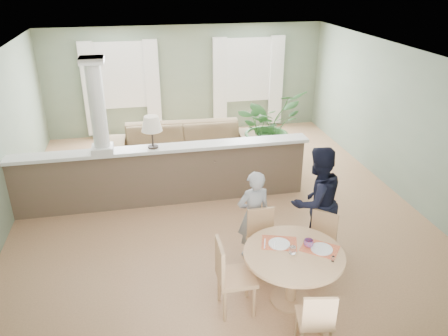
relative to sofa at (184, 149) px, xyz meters
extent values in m
plane|color=tan|center=(0.36, -1.59, -0.47)|extent=(8.00, 8.00, 0.00)
cube|color=gray|center=(0.36, 2.41, 0.88)|extent=(7.00, 0.02, 2.70)
cube|color=gray|center=(3.86, -1.59, 0.88)|extent=(0.02, 8.00, 2.70)
cube|color=gray|center=(0.36, -5.59, 0.88)|extent=(7.00, 0.02, 2.70)
cube|color=white|center=(0.36, -1.59, 2.23)|extent=(7.00, 8.00, 0.02)
cube|color=white|center=(-1.24, 2.38, 1.08)|extent=(1.10, 0.02, 1.50)
cube|color=white|center=(-1.24, 2.35, 1.08)|extent=(1.22, 0.04, 1.62)
cube|color=white|center=(1.96, 2.38, 1.08)|extent=(1.10, 0.02, 1.50)
cube|color=white|center=(1.96, 2.35, 1.08)|extent=(1.22, 0.04, 1.62)
cube|color=silver|center=(-1.99, 2.29, 0.78)|extent=(0.35, 0.10, 2.30)
cube|color=silver|center=(-0.49, 2.29, 0.78)|extent=(0.35, 0.10, 2.30)
cube|color=silver|center=(1.21, 2.29, 0.78)|extent=(0.35, 0.10, 2.30)
cube|color=silver|center=(2.71, 2.29, 0.78)|extent=(0.35, 0.10, 2.30)
cube|color=brown|center=(-0.54, -1.39, 0.06)|extent=(5.20, 0.22, 1.05)
cube|color=white|center=(-0.54, -1.39, 0.61)|extent=(5.32, 0.36, 0.06)
cube|color=white|center=(-1.54, -1.39, 0.69)|extent=(0.36, 0.36, 0.10)
cylinder|color=white|center=(-1.54, -1.39, 1.44)|extent=(0.26, 0.26, 1.39)
cube|color=white|center=(-1.54, -1.39, 2.18)|extent=(0.38, 0.38, 0.10)
cylinder|color=black|center=(-0.69, -1.39, 0.66)|extent=(0.18, 0.18, 0.03)
cylinder|color=black|center=(-0.69, -1.39, 0.81)|extent=(0.03, 0.03, 0.28)
cone|color=beige|center=(-0.69, -1.39, 1.08)|extent=(0.36, 0.36, 0.26)
imported|color=olive|center=(0.00, 0.00, 0.00)|extent=(3.26, 1.41, 0.93)
imported|color=#2C5F26|center=(1.85, 0.09, 0.34)|extent=(1.87, 1.80, 1.61)
cylinder|color=tan|center=(0.86, -4.34, -0.45)|extent=(0.53, 0.53, 0.04)
cylinder|color=tan|center=(0.86, -4.34, -0.09)|extent=(0.14, 0.14, 0.68)
cylinder|color=tan|center=(0.86, -4.34, 0.27)|extent=(1.26, 1.26, 0.04)
cube|color=red|center=(0.74, -4.11, 0.30)|extent=(0.52, 0.45, 0.01)
cube|color=red|center=(1.20, -4.32, 0.30)|extent=(0.55, 0.53, 0.01)
cylinder|color=white|center=(0.73, -4.14, 0.31)|extent=(0.27, 0.27, 0.01)
cylinder|color=white|center=(1.22, -4.35, 0.31)|extent=(0.27, 0.27, 0.01)
cylinder|color=white|center=(0.83, -4.35, 0.35)|extent=(0.08, 0.08, 0.09)
cube|color=silver|center=(0.66, -4.17, 0.31)|extent=(0.07, 0.18, 0.00)
cube|color=silver|center=(0.55, -4.09, 0.30)|extent=(0.08, 0.22, 0.00)
cylinder|color=white|center=(1.25, -4.60, 0.33)|extent=(0.04, 0.04, 0.07)
cylinder|color=silver|center=(1.25, -4.60, 0.37)|extent=(0.04, 0.04, 0.01)
imported|color=#2347A7|center=(1.08, -4.25, 0.34)|extent=(0.16, 0.16, 0.10)
cube|color=tan|center=(0.69, -3.64, -0.03)|extent=(0.42, 0.42, 0.05)
cylinder|color=tan|center=(0.52, -3.81, -0.26)|extent=(0.04, 0.04, 0.42)
cylinder|color=tan|center=(0.86, -3.80, -0.26)|extent=(0.04, 0.04, 0.42)
cylinder|color=tan|center=(0.51, -3.48, -0.26)|extent=(0.04, 0.04, 0.42)
cylinder|color=tan|center=(0.85, -3.47, -0.26)|extent=(0.04, 0.04, 0.42)
cube|color=tan|center=(0.68, -3.46, 0.22)|extent=(0.39, 0.05, 0.45)
cube|color=tan|center=(1.43, -3.81, -0.04)|extent=(0.56, 0.56, 0.05)
cylinder|color=tan|center=(1.20, -3.81, -0.26)|extent=(0.04, 0.04, 0.41)
cylinder|color=tan|center=(1.44, -4.03, -0.26)|extent=(0.04, 0.04, 0.41)
cylinder|color=tan|center=(1.43, -3.58, -0.26)|extent=(0.04, 0.04, 0.41)
cylinder|color=tan|center=(1.66, -3.80, -0.26)|extent=(0.04, 0.04, 0.41)
cube|color=tan|center=(1.56, -3.68, 0.19)|extent=(0.30, 0.29, 0.43)
cube|color=tan|center=(0.85, -5.10, -0.06)|extent=(0.45, 0.45, 0.05)
cylinder|color=tan|center=(1.03, -4.97, -0.27)|extent=(0.04, 0.04, 0.39)
cylinder|color=tan|center=(0.72, -4.92, -0.27)|extent=(0.04, 0.04, 0.39)
cube|color=tan|center=(0.82, -5.27, 0.17)|extent=(0.37, 0.10, 0.42)
cube|color=tan|center=(0.13, -4.33, 0.02)|extent=(0.46, 0.46, 0.05)
cylinder|color=tan|center=(0.31, -4.52, -0.23)|extent=(0.04, 0.04, 0.47)
cylinder|color=tan|center=(0.32, -4.15, -0.23)|extent=(0.04, 0.04, 0.47)
cylinder|color=tan|center=(-0.05, -4.51, -0.23)|extent=(0.04, 0.04, 0.47)
cylinder|color=tan|center=(-0.05, -4.14, -0.23)|extent=(0.04, 0.04, 0.47)
cube|color=tan|center=(-0.08, -4.33, 0.29)|extent=(0.05, 0.44, 0.50)
imported|color=#98989C|center=(0.63, -3.27, 0.23)|extent=(0.55, 0.41, 1.39)
imported|color=black|center=(1.55, -3.35, 0.39)|extent=(0.97, 0.84, 1.71)
camera|label=1|loc=(-0.88, -8.53, 3.52)|focal=35.00mm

